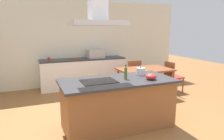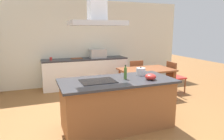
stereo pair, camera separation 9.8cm
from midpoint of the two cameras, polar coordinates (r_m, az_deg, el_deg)
ground at (r=5.28m, az=-5.65°, el=-8.55°), size 16.00×16.00×0.00m
wall_back at (r=6.67m, az=-10.26°, el=7.38°), size 7.20×0.10×2.70m
kitchen_island at (r=3.79m, az=0.86°, el=-9.30°), size 2.06×0.97×0.90m
cooktop at (r=3.53m, az=-4.54°, el=-3.18°), size 0.60×0.44×0.01m
tea_kettle at (r=4.06m, az=7.37°, el=-0.36°), size 0.23×0.18×0.17m
olive_oil_bottle at (r=3.69m, az=3.16°, el=-0.86°), size 0.06×0.06×0.26m
mixing_bowl at (r=3.72m, az=10.13°, el=-1.81°), size 0.20×0.20×0.11m
back_counter at (r=6.46m, az=-8.37°, el=-0.75°), size 2.62×0.62×0.90m
countertop_microwave at (r=6.47m, az=-5.06°, el=4.64°), size 0.50×0.38×0.28m
coffee_mug_red at (r=6.20m, az=-17.77°, el=2.97°), size 0.08×0.08×0.09m
cutting_board at (r=6.38m, az=-10.89°, el=3.19°), size 0.34×0.24×0.02m
dining_table at (r=5.54m, az=8.68°, el=-0.48°), size 1.40×0.90×0.75m
chair_at_right_end at (r=6.09m, az=16.05°, el=-1.26°), size 0.42×0.42×0.89m
chair_facing_back_wall at (r=6.14m, az=5.46°, el=-0.76°), size 0.42×0.42×0.89m
range_hood at (r=3.44m, az=-4.87°, el=16.51°), size 0.90×0.55×0.78m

